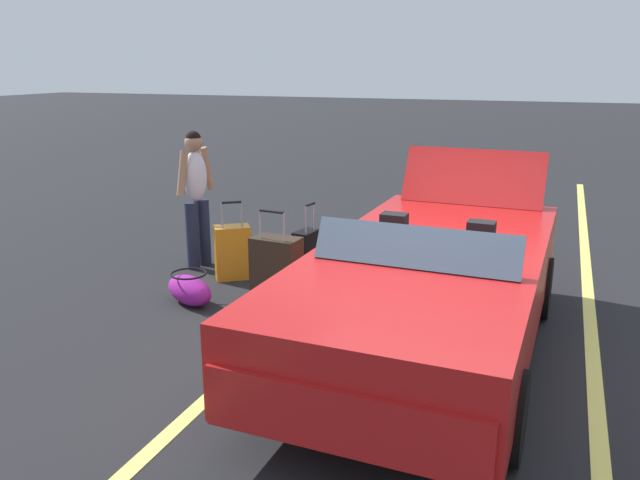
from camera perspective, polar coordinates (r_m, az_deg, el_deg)
The scene contains 9 objects.
ground_plane at distance 5.61m, azimuth 9.39°, elevation -10.05°, with size 80.00×80.00×0.00m, color black.
lot_line_near at distance 5.99m, azimuth -3.55°, elevation -8.16°, with size 18.00×0.12×0.01m, color #EAE066.
lot_line_mid at distance 5.55m, azimuth 23.38°, elevation -11.51°, with size 18.00×0.12×0.01m, color #EAE066.
convertible_car at distance 5.20m, azimuth 9.16°, elevation -5.05°, with size 4.25×1.94×1.51m.
suitcase_large_black at distance 6.41m, azimuth -3.89°, elevation -2.98°, with size 0.33×0.50×1.04m.
suitcase_medium_bright at distance 7.37m, azimuth -7.83°, elevation -1.09°, with size 0.43×0.46×0.93m.
suitcase_small_carryon at distance 7.56m, azimuth -1.25°, elevation -1.00°, with size 0.37×0.27×0.84m.
duffel_bag at distance 6.70m, azimuth -11.62°, elevation -4.37°, with size 0.53×0.71×0.34m.
traveler_person at distance 7.72m, azimuth -11.05°, elevation 4.25°, with size 0.61×0.28×1.65m.
Camera 1 is at (4.98, 0.93, 2.40)m, focal length 35.71 mm.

